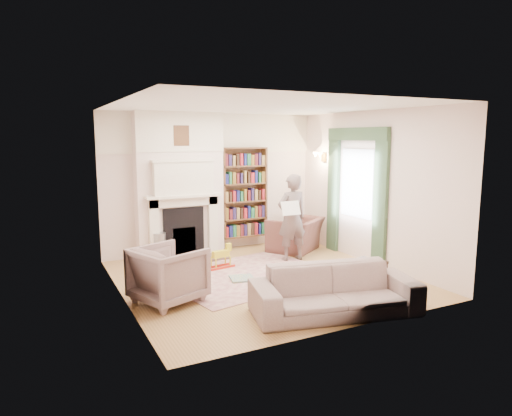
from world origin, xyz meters
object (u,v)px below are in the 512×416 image
bookcase (244,192)px  coffee_table (363,277)px  armchair_reading (295,234)px  rocking_horse (221,257)px  man_reading (292,218)px  sofa (335,291)px  paraffin_heater (160,247)px  armchair_left (168,274)px

bookcase → coffee_table: bookcase is taller
armchair_reading → rocking_horse: (-1.87, -0.52, -0.12)m
man_reading → coffee_table: (0.03, -2.04, -0.60)m
bookcase → sofa: 4.03m
sofa → coffee_table: sofa is taller
bookcase → paraffin_heater: 2.13m
armchair_left → bookcase: bearing=-64.6°
armchair_left → coffee_table: (2.74, -0.90, -0.18)m
armchair_left → sofa: (1.84, -1.42, -0.08)m
paraffin_heater → man_reading: bearing=-24.3°
sofa → coffee_table: (0.90, 0.52, -0.09)m
rocking_horse → coffee_table: bearing=-65.7°
coffee_table → bookcase: bearing=78.5°
bookcase → man_reading: 1.44m
coffee_table → armchair_reading: bearing=62.7°
coffee_table → paraffin_heater: size_ratio=1.27×
armchair_reading → man_reading: 0.89m
armchair_reading → armchair_left: bearing=-5.2°
coffee_table → man_reading: bearing=72.6°
armchair_reading → sofa: (-1.33, -3.16, -0.02)m
armchair_left → man_reading: size_ratio=0.54×
bookcase → coffee_table: size_ratio=2.64×
man_reading → coffee_table: man_reading is taller
bookcase → coffee_table: bearing=-83.2°
armchair_left → rocking_horse: armchair_left is taller
armchair_reading → man_reading: bearing=19.1°
sofa → rocking_horse: (-0.55, 2.64, -0.10)m
bookcase → sofa: bearing=-97.3°
sofa → bookcase: bearing=95.8°
armchair_left → coffee_table: bearing=-129.5°
sofa → man_reading: (0.88, 2.56, 0.50)m
sofa → rocking_horse: bearing=114.8°
man_reading → paraffin_heater: size_ratio=2.99×
sofa → paraffin_heater: size_ratio=3.97×
armchair_reading → coffee_table: bearing=46.9°
bookcase → coffee_table: 3.54m
man_reading → rocking_horse: (-1.42, 0.08, -0.61)m
armchair_reading → armchair_left: (-3.16, -1.74, 0.06)m
bookcase → rocking_horse: 1.90m
armchair_left → paraffin_heater: armchair_left is taller
rocking_horse → armchair_left: bearing=-146.8°
man_reading → paraffin_heater: (-2.27, 1.02, -0.55)m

